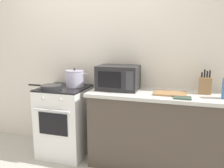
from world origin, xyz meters
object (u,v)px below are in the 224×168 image
at_px(stock_pot, 75,78).
at_px(cutting_board, 170,93).
at_px(frying_pan, 51,87).
at_px(stove, 65,121).
at_px(microwave, 118,78).
at_px(oven_mitt, 183,98).
at_px(knife_block, 205,85).

distance_m(stock_pot, cutting_board, 1.25).
bearing_deg(frying_pan, cutting_board, 5.36).
bearing_deg(stove, frying_pan, -128.46).
distance_m(stock_pot, microwave, 0.61).
height_order(frying_pan, microwave, microwave).
xyz_separation_m(stove, stock_pot, (0.11, 0.10, 0.57)).
xyz_separation_m(stove, oven_mitt, (1.49, -0.16, 0.47)).
height_order(frying_pan, cutting_board, frying_pan).
distance_m(microwave, knife_block, 1.02).
height_order(frying_pan, knife_block, knife_block).
bearing_deg(oven_mitt, stock_pot, 169.32).
xyz_separation_m(frying_pan, microwave, (0.83, 0.22, 0.12)).
bearing_deg(stove, cutting_board, 0.05).
relative_size(cutting_board, knife_block, 1.29).
relative_size(stock_pot, knife_block, 1.18).
xyz_separation_m(stock_pot, microwave, (0.60, -0.02, 0.04)).
relative_size(stove, microwave, 1.84).
distance_m(frying_pan, cutting_board, 1.47).
bearing_deg(cutting_board, oven_mitt, -49.56).
bearing_deg(microwave, oven_mitt, -17.10).
bearing_deg(stock_pot, oven_mitt, -10.68).
bearing_deg(microwave, cutting_board, -6.98).
relative_size(stock_pot, microwave, 0.66).
height_order(stove, cutting_board, cutting_board).
xyz_separation_m(cutting_board, knife_block, (0.38, 0.14, 0.09)).
bearing_deg(stock_pot, knife_block, 1.41).
height_order(frying_pan, oven_mitt, frying_pan).
xyz_separation_m(stock_pot, frying_pan, (-0.22, -0.24, -0.08)).
relative_size(frying_pan, knife_block, 1.66).
bearing_deg(oven_mitt, stove, 173.92).
distance_m(stove, microwave, 0.95).
bearing_deg(cutting_board, microwave, 173.02).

